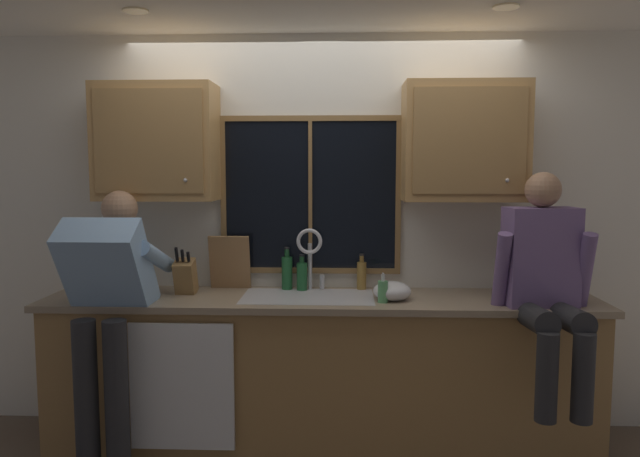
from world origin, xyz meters
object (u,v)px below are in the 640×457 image
(person_sitting_on_counter, at_px, (546,277))
(cutting_board, at_px, (230,262))
(knife_block, at_px, (185,277))
(bottle_tall_clear, at_px, (362,275))
(person_standing, at_px, (108,299))
(soap_dispenser, at_px, (383,291))
(bottle_amber_small, at_px, (302,276))
(bottle_green_glass, at_px, (287,272))
(mixing_bowl, at_px, (392,291))

(person_sitting_on_counter, height_order, cutting_board, person_sitting_on_counter)
(knife_block, height_order, cutting_board, cutting_board)
(cutting_board, height_order, bottle_tall_clear, cutting_board)
(person_standing, height_order, soap_dispenser, person_standing)
(knife_block, bearing_deg, bottle_amber_small, 11.40)
(knife_block, bearing_deg, person_standing, -133.69)
(bottle_green_glass, bearing_deg, soap_dispenser, -30.46)
(person_sitting_on_counter, relative_size, bottle_green_glass, 4.57)
(person_sitting_on_counter, bearing_deg, knife_block, 171.55)
(person_standing, height_order, knife_block, person_standing)
(cutting_board, relative_size, bottle_green_glass, 1.29)
(bottle_tall_clear, bearing_deg, soap_dispenser, -72.96)
(person_standing, bearing_deg, bottle_green_glass, 28.89)
(person_standing, bearing_deg, cutting_board, 42.07)
(bottle_amber_small, bearing_deg, knife_block, -168.60)
(bottle_green_glass, xyz_separation_m, bottle_tall_clear, (0.48, 0.02, -0.02))
(bottle_green_glass, relative_size, bottle_tall_clear, 1.18)
(knife_block, xyz_separation_m, bottle_green_glass, (0.62, 0.17, 0.01))
(mixing_bowl, height_order, bottle_green_glass, bottle_green_glass)
(person_sitting_on_counter, distance_m, bottle_green_glass, 1.56)
(knife_block, bearing_deg, bottle_tall_clear, 9.83)
(soap_dispenser, distance_m, bottle_green_glass, 0.69)
(person_standing, xyz_separation_m, soap_dispenser, (1.56, 0.18, 0.02))
(knife_block, xyz_separation_m, mixing_bowl, (1.27, -0.10, -0.06))
(person_standing, bearing_deg, person_sitting_on_counter, 1.14)
(person_standing, xyz_separation_m, mixing_bowl, (1.62, 0.26, 0.01))
(mixing_bowl, distance_m, bottle_green_glass, 0.71)
(person_sitting_on_counter, distance_m, knife_block, 2.12)
(cutting_board, relative_size, bottle_tall_clear, 1.53)
(mixing_bowl, bearing_deg, knife_block, 175.47)
(soap_dispenser, xyz_separation_m, bottle_amber_small, (-0.50, 0.32, 0.03))
(person_standing, height_order, bottle_green_glass, person_standing)
(person_standing, height_order, mixing_bowl, person_standing)
(person_standing, distance_m, cutting_board, 0.80)
(person_sitting_on_counter, distance_m, bottle_amber_small, 1.46)
(person_sitting_on_counter, relative_size, bottle_amber_small, 5.43)
(soap_dispenser, height_order, bottle_amber_small, bottle_amber_small)
(mixing_bowl, bearing_deg, soap_dispenser, -127.45)
(person_standing, xyz_separation_m, bottle_amber_small, (1.06, 0.50, 0.05))
(bottle_tall_clear, bearing_deg, mixing_bowl, -59.20)
(mixing_bowl, xyz_separation_m, soap_dispenser, (-0.06, -0.08, 0.02))
(mixing_bowl, height_order, bottle_tall_clear, bottle_tall_clear)
(knife_block, height_order, bottle_green_glass, knife_block)
(bottle_tall_clear, bearing_deg, person_sitting_on_counter, -26.61)
(bottle_green_glass, bearing_deg, bottle_amber_small, -14.67)
(knife_block, distance_m, bottle_tall_clear, 1.11)
(cutting_board, bearing_deg, mixing_bowl, -14.87)
(cutting_board, bearing_deg, bottle_green_glass, -0.26)
(mixing_bowl, bearing_deg, bottle_amber_small, 156.22)
(mixing_bowl, bearing_deg, bottle_green_glass, 157.52)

